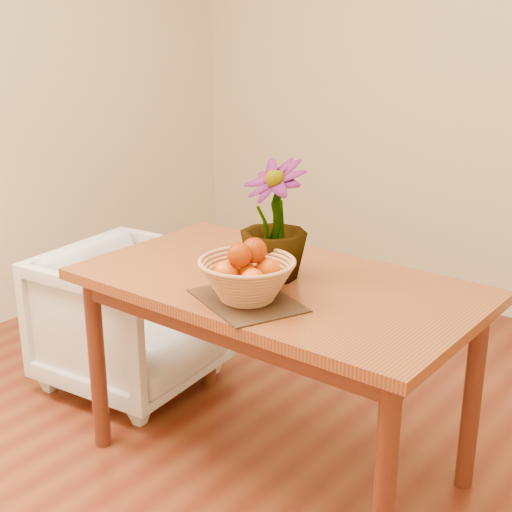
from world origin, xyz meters
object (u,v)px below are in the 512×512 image
Objects in this scene: wicker_basket at (247,281)px; potted_plant at (274,220)px; armchair at (132,312)px; table at (277,303)px.

potted_plant reaches higher than wicker_basket.
wicker_basket is at bearing -115.67° from armchair.
table is at bearing -14.26° from potted_plant.
wicker_basket is (0.04, -0.22, 0.16)m from table.
potted_plant is 0.59× the size of armchair.
armchair is at bearing 160.42° from wicker_basket.
table is 3.33× the size of potted_plant.
table is at bearing -103.32° from armchair.
potted_plant reaches higher than armchair.
table is 0.95m from armchair.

